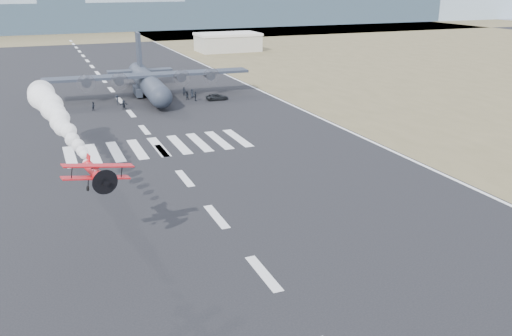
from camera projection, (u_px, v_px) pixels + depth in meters
scrub_far at (66, 35)px, 234.12m from camera, size 500.00×80.00×0.00m
runway_markings at (144, 130)px, 85.61m from camera, size 60.00×260.00×0.01m
ridge_seg_d at (60, 15)px, 258.19m from camera, size 150.00×50.00×13.00m
ridge_seg_e at (191, 11)px, 281.24m from camera, size 150.00×50.00×15.00m
ridge_seg_f at (303, 6)px, 304.28m from camera, size 150.00×50.00×17.00m
ridge_seg_g at (398, 8)px, 328.30m from camera, size 150.00×50.00×13.00m
hangar_right at (228, 42)px, 179.79m from camera, size 20.50×12.50×5.90m
aerobatic_biplane at (96, 173)px, 43.61m from camera, size 5.68×5.13×2.62m
smoke_trail at (47, 103)px, 67.34m from camera, size 5.03×35.00×3.58m
transport_aircraft at (148, 81)px, 109.89m from camera, size 40.61×33.43×11.73m
support_vehicle at (217, 97)px, 106.78m from camera, size 4.48×2.30×1.21m
crew_a at (184, 92)px, 110.21m from camera, size 0.84×0.77×1.86m
crew_b at (187, 95)px, 106.75m from camera, size 0.87×0.55×1.76m
crew_c at (117, 100)px, 102.96m from camera, size 0.78×1.25×1.79m
crew_d at (196, 96)px, 105.75m from camera, size 0.60×1.11×1.87m
crew_e at (192, 93)px, 109.06m from camera, size 0.82×0.98×1.72m
crew_f at (124, 105)px, 98.86m from camera, size 1.58×0.52×1.70m
crew_g at (162, 99)px, 103.97m from camera, size 0.72×0.78×1.73m
crew_h at (94, 106)px, 98.09m from camera, size 0.88×0.88×1.58m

